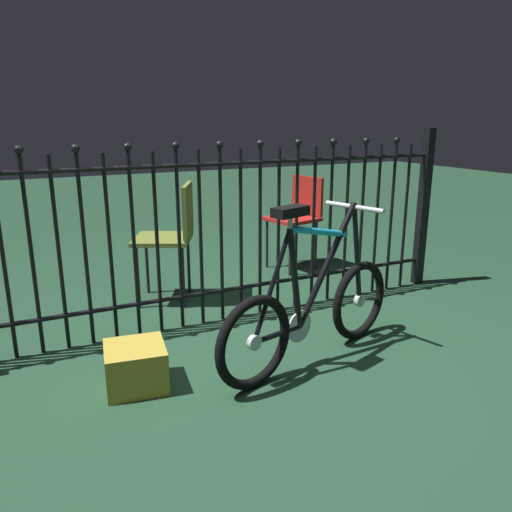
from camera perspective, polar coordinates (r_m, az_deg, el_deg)
name	(u,v)px	position (r m, az deg, el deg)	size (l,w,h in m)	color
ground_plane	(243,359)	(2.96, -1.49, -11.56)	(20.00, 20.00, 0.00)	#1F412B
iron_fence	(196,232)	(3.26, -6.82, 2.74)	(3.85, 0.07, 1.27)	black
bicycle	(312,309)	(2.84, 6.40, -6.04)	(1.34, 0.51, 0.91)	black
chair_red	(298,212)	(4.58, 4.79, 4.99)	(0.47, 0.47, 0.83)	black
chair_olive	(173,230)	(3.74, -9.37, 2.91)	(0.55, 0.55, 0.88)	black
display_crate	(136,367)	(2.71, -13.49, -12.10)	(0.30, 0.30, 0.22)	#B29933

